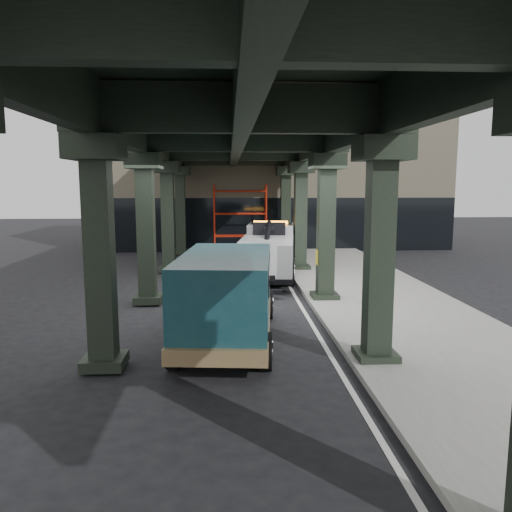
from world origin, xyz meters
name	(u,v)px	position (x,y,z in m)	size (l,w,h in m)	color
ground	(252,318)	(0.00, 0.00, 0.00)	(90.00, 90.00, 0.00)	black
sidewalk	(379,299)	(4.50, 2.00, 0.07)	(5.00, 40.00, 0.15)	gray
lane_stripe	(298,302)	(1.70, 2.00, 0.01)	(0.12, 38.00, 0.01)	silver
viaduct	(236,139)	(-0.40, 2.00, 5.46)	(7.40, 32.00, 6.40)	black
building	(267,184)	(2.00, 20.00, 4.00)	(22.00, 10.00, 8.00)	#C6B793
scaffolding	(240,217)	(0.00, 14.64, 2.11)	(3.08, 0.88, 4.00)	red
tow_truck	(269,249)	(1.06, 6.84, 1.19)	(3.00, 7.63, 2.44)	black
towed_van	(227,295)	(-0.72, -2.32, 1.25)	(2.74, 5.91, 2.33)	#123941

